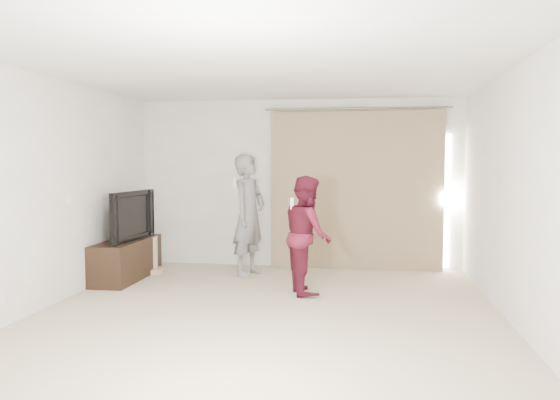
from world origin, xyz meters
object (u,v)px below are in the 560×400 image
(person_woman, at_px, (307,234))
(tv, at_px, (125,216))
(tv_console, at_px, (126,259))
(person_man, at_px, (249,215))

(person_woman, bearing_deg, tv, 170.53)
(tv_console, relative_size, person_woman, 0.97)
(person_man, bearing_deg, tv, -162.22)
(tv, relative_size, person_man, 0.68)
(tv_console, bearing_deg, person_man, 17.78)
(tv_console, xyz_separation_m, person_man, (1.65, 0.53, 0.60))
(person_man, relative_size, person_woman, 1.19)
(tv_console, relative_size, person_man, 0.81)
(tv, bearing_deg, tv_console, 0.00)
(tv_console, distance_m, person_man, 1.83)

